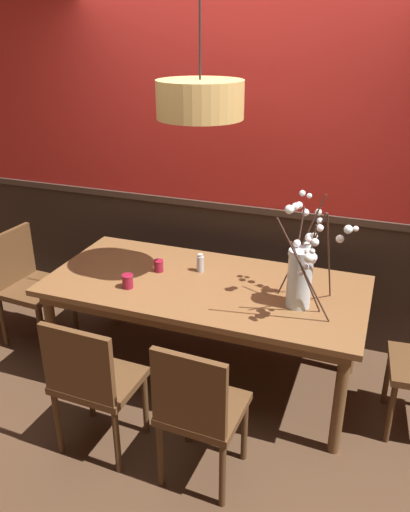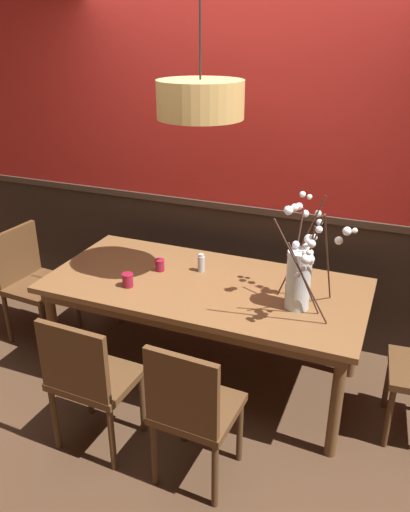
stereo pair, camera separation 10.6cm
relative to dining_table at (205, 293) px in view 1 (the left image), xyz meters
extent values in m
plane|color=#4C3321|center=(0.00, 0.00, -0.67)|extent=(24.00, 24.00, 0.00)
cube|color=#2D2119|center=(0.00, 0.80, -0.16)|extent=(5.60, 0.12, 1.01)
cube|color=#3E2E24|center=(0.00, 0.79, 0.36)|extent=(5.60, 0.14, 0.05)
cube|color=#B2231E|center=(0.00, 0.80, 1.32)|extent=(5.60, 0.12, 1.96)
cube|color=brown|center=(0.00, 0.00, 0.06)|extent=(2.10, 0.99, 0.04)
cube|color=brown|center=(0.00, 0.00, 0.00)|extent=(1.99, 0.88, 0.08)
cylinder|color=brown|center=(-0.96, -0.40, -0.32)|extent=(0.07, 0.07, 0.71)
cylinder|color=brown|center=(0.96, -0.40, -0.32)|extent=(0.07, 0.07, 0.71)
cylinder|color=brown|center=(-0.96, 0.40, -0.32)|extent=(0.07, 0.07, 0.71)
cylinder|color=brown|center=(0.96, 0.40, -0.32)|extent=(0.07, 0.07, 0.71)
cylinder|color=#492F1A|center=(1.25, -0.22, -0.46)|extent=(0.04, 0.04, 0.42)
cylinder|color=#492F1A|center=(1.22, 0.14, -0.46)|extent=(0.04, 0.04, 0.42)
cube|color=brown|center=(0.35, 0.85, -0.22)|extent=(0.47, 0.44, 0.04)
cube|color=brown|center=(0.36, 1.03, 0.02)|extent=(0.43, 0.07, 0.44)
cylinder|color=#492F1A|center=(0.53, 0.66, -0.46)|extent=(0.04, 0.04, 0.43)
cylinder|color=#492F1A|center=(0.14, 0.69, -0.46)|extent=(0.04, 0.04, 0.43)
cylinder|color=#492F1A|center=(0.55, 1.01, -0.46)|extent=(0.04, 0.04, 0.43)
cylinder|color=#492F1A|center=(0.16, 1.04, -0.46)|extent=(0.04, 0.04, 0.43)
cube|color=brown|center=(-1.40, 0.01, -0.22)|extent=(0.46, 0.49, 0.04)
cube|color=brown|center=(-1.59, 0.03, 0.01)|extent=(0.07, 0.43, 0.42)
cylinder|color=#492F1A|center=(-1.20, 0.20, -0.46)|extent=(0.04, 0.04, 0.42)
cylinder|color=#492F1A|center=(-1.23, -0.20, -0.46)|extent=(0.04, 0.04, 0.42)
cylinder|color=#492F1A|center=(-1.57, 0.22, -0.46)|extent=(0.04, 0.04, 0.42)
cylinder|color=#492F1A|center=(-1.60, -0.17, -0.46)|extent=(0.04, 0.04, 0.42)
cube|color=brown|center=(0.29, -0.81, -0.23)|extent=(0.43, 0.43, 0.04)
cube|color=brown|center=(0.28, -1.00, 0.01)|extent=(0.40, 0.05, 0.43)
cylinder|color=#492F1A|center=(0.12, -0.63, -0.46)|extent=(0.04, 0.04, 0.42)
cylinder|color=#492F1A|center=(0.48, -0.65, -0.46)|extent=(0.04, 0.04, 0.42)
cylinder|color=#492F1A|center=(0.11, -0.98, -0.46)|extent=(0.04, 0.04, 0.42)
cylinder|color=#492F1A|center=(0.46, -0.99, -0.46)|extent=(0.04, 0.04, 0.42)
cube|color=brown|center=(-0.35, -0.81, -0.22)|extent=(0.46, 0.41, 0.04)
cube|color=brown|center=(-0.35, -0.98, 0.01)|extent=(0.43, 0.05, 0.41)
cylinder|color=#492F1A|center=(-0.54, -0.64, -0.46)|extent=(0.04, 0.04, 0.43)
cylinder|color=#492F1A|center=(-0.14, -0.65, -0.46)|extent=(0.04, 0.04, 0.43)
cylinder|color=#492F1A|center=(-0.55, -0.97, -0.46)|extent=(0.04, 0.04, 0.43)
cylinder|color=#492F1A|center=(-0.16, -0.98, -0.46)|extent=(0.04, 0.04, 0.43)
cylinder|color=silver|center=(0.63, -0.08, 0.26)|extent=(0.15, 0.15, 0.37)
cylinder|color=silver|center=(0.63, -0.08, 0.12)|extent=(0.13, 0.13, 0.08)
cylinder|color=#472D23|center=(0.68, -0.18, 0.32)|extent=(0.19, 0.14, 0.48)
sphere|color=white|center=(0.69, -0.24, 0.50)|extent=(0.05, 0.05, 0.05)
sphere|color=white|center=(0.71, -0.20, 0.44)|extent=(0.03, 0.03, 0.03)
sphere|color=white|center=(0.72, -0.27, 0.49)|extent=(0.05, 0.05, 0.05)
cylinder|color=#472D23|center=(0.67, -0.07, 0.35)|extent=(0.08, 0.08, 0.53)
sphere|color=white|center=(0.71, -0.04, 0.57)|extent=(0.04, 0.04, 0.04)
sphere|color=white|center=(0.66, -0.05, 0.50)|extent=(0.04, 0.04, 0.04)
sphere|color=white|center=(0.66, -0.03, 0.50)|extent=(0.06, 0.06, 0.06)
sphere|color=white|center=(0.66, -0.04, 0.45)|extent=(0.03, 0.03, 0.03)
cylinder|color=#472D23|center=(0.59, -0.04, 0.38)|extent=(0.04, 0.14, 0.59)
sphere|color=white|center=(0.57, -0.06, 0.42)|extent=(0.04, 0.04, 0.04)
sphere|color=white|center=(0.53, -0.05, 0.67)|extent=(0.05, 0.05, 0.05)
sphere|color=white|center=(0.56, -0.04, 0.39)|extent=(0.03, 0.03, 0.03)
sphere|color=white|center=(0.56, -0.02, 0.68)|extent=(0.05, 0.05, 0.05)
sphere|color=white|center=(0.59, -0.06, 0.47)|extent=(0.04, 0.04, 0.04)
cylinder|color=#472D23|center=(0.60, 0.04, 0.41)|extent=(0.24, 0.05, 0.67)
sphere|color=white|center=(0.56, 0.11, 0.65)|extent=(0.04, 0.04, 0.04)
sphere|color=white|center=(0.61, 0.16, 0.70)|extent=(0.03, 0.03, 0.03)
sphere|color=white|center=(0.59, 0.03, 0.40)|extent=(0.05, 0.05, 0.05)
sphere|color=white|center=(0.57, 0.16, 0.71)|extent=(0.04, 0.04, 0.04)
sphere|color=white|center=(0.60, 0.11, 0.61)|extent=(0.04, 0.04, 0.04)
cylinder|color=#472D23|center=(0.65, 0.03, 0.37)|extent=(0.18, 0.10, 0.58)
sphere|color=white|center=(0.68, 0.05, 0.49)|extent=(0.04, 0.04, 0.04)
sphere|color=white|center=(0.70, 0.07, 0.58)|extent=(0.04, 0.04, 0.04)
sphere|color=white|center=(0.68, 0.07, 0.63)|extent=(0.04, 0.04, 0.04)
sphere|color=white|center=(0.64, 0.03, 0.43)|extent=(0.05, 0.05, 0.05)
sphere|color=white|center=(0.65, 0.05, 0.39)|extent=(0.04, 0.04, 0.04)
cylinder|color=#472D23|center=(0.78, -0.08, 0.41)|extent=(0.04, 0.38, 0.67)
sphere|color=white|center=(0.87, -0.07, 0.60)|extent=(0.05, 0.05, 0.05)
sphere|color=white|center=(0.83, -0.07, 0.54)|extent=(0.05, 0.05, 0.05)
sphere|color=white|center=(0.91, -0.05, 0.60)|extent=(0.03, 0.03, 0.03)
cylinder|color=#472D23|center=(0.68, -0.27, 0.40)|extent=(0.32, 0.14, 0.64)
sphere|color=white|center=(0.73, -0.34, 0.61)|extent=(0.04, 0.04, 0.04)
sphere|color=white|center=(0.70, -0.30, 0.50)|extent=(0.05, 0.05, 0.05)
sphere|color=white|center=(0.72, -0.35, 0.56)|extent=(0.03, 0.03, 0.03)
sphere|color=white|center=(0.65, -0.25, 0.37)|extent=(0.03, 0.03, 0.03)
sphere|color=white|center=(0.68, -0.25, 0.42)|extent=(0.04, 0.04, 0.04)
cylinder|color=maroon|center=(-0.36, 0.06, 0.12)|extent=(0.06, 0.06, 0.08)
torus|color=#A81B37|center=(-0.36, 0.06, 0.16)|extent=(0.07, 0.07, 0.01)
cylinder|color=silver|center=(-0.36, 0.06, 0.11)|extent=(0.04, 0.04, 0.04)
cylinder|color=maroon|center=(-0.45, -0.23, 0.12)|extent=(0.07, 0.07, 0.09)
torus|color=#A81B37|center=(-0.45, -0.23, 0.17)|extent=(0.08, 0.08, 0.01)
cylinder|color=silver|center=(-0.45, -0.23, 0.11)|extent=(0.05, 0.05, 0.05)
cylinder|color=#ADADB2|center=(-0.09, 0.16, 0.13)|extent=(0.05, 0.05, 0.11)
cylinder|color=beige|center=(-0.09, 0.16, 0.20)|extent=(0.04, 0.04, 0.02)
cylinder|color=tan|center=(-0.04, 0.03, 1.24)|extent=(0.51, 0.51, 0.22)
sphere|color=#F9EAB7|center=(-0.04, 0.03, 1.21)|extent=(0.14, 0.14, 0.14)
camera|label=1|loc=(1.05, -2.85, 1.63)|focal=36.25mm
camera|label=2|loc=(1.15, -2.81, 1.63)|focal=36.25mm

